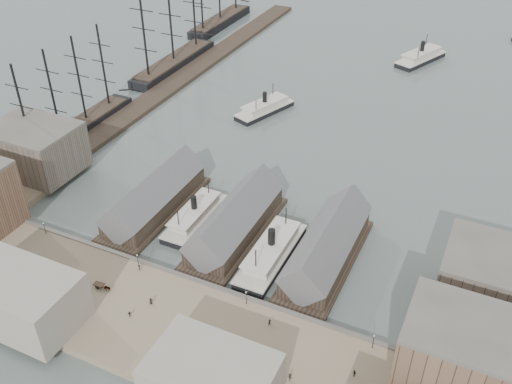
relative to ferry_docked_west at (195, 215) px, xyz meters
The scene contains 36 objects.
ground 21.71m from the ferry_docked_west, 53.00° to the right, with size 900.00×900.00×0.00m, color #4F5C58.
quay 39.47m from the ferry_docked_west, 70.76° to the right, with size 180.00×30.00×2.00m, color #817057.
seawall 25.96m from the ferry_docked_west, 59.93° to the right, with size 180.00×1.20×2.30m, color #59544C.
west_wharf 99.37m from the ferry_docked_west, 123.61° to the left, with size 10.00×220.00×1.60m, color #2D231C.
ferry_shed_west 13.25m from the ferry_docked_west, behind, with size 14.00×42.00×12.60m.
ferry_shed_center 13.25m from the ferry_docked_west, ahead, with size 14.00×42.00×12.60m.
ferry_shed_east 39.08m from the ferry_docked_west, ahead, with size 14.00×42.00×12.60m.
warehouse_west_back 57.42m from the ferry_docked_west, behind, with size 26.00×20.00×14.00m, color #60564C.
warehouse_east_front 84.76m from the ferry_docked_west, 20.32° to the right, with size 30.00×18.00×19.00m, color brown.
warehouse_east_back 81.37m from the ferry_docked_west, ahead, with size 28.00×20.00×15.00m, color #60564C.
street_bldg_center 59.49m from the ferry_docked_west, 56.18° to the right, with size 24.00×16.00×10.00m, color gray.
street_bldg_west 52.43m from the ferry_docked_west, 109.04° to the right, with size 30.00×16.00×12.00m, color gray.
lamp_post_far_w 40.24m from the ferry_docked_west, 142.84° to the right, with size 0.44×0.44×3.92m.
lamp_post_near_w 24.47m from the ferry_docked_west, 94.71° to the right, with size 0.44×0.44×3.92m.
lamp_post_near_e 37.13m from the ferry_docked_west, 40.90° to the right, with size 0.44×0.44×3.92m.
lamp_post_far_e 62.92m from the ferry_docked_west, 22.69° to the right, with size 0.44×0.44×3.92m.
ferry_docked_west is the anchor object (origin of this frame).
ferry_docked_east 26.59m from the ferry_docked_west, 12.06° to the right, with size 8.68×28.92×10.33m.
ferry_open_near 70.65m from the ferry_docked_west, 98.49° to the left, with size 15.83×26.25×9.00m.
ferry_open_mid 149.93m from the ferry_docked_west, 77.60° to the left, with size 18.62×29.51×10.14m.
sailing_ship_near 68.63m from the ferry_docked_west, 158.42° to the left, with size 8.27×56.98×34.00m.
sailing_ship_mid 113.15m from the ferry_docked_west, 125.01° to the left, with size 9.61×55.53×39.51m.
sailing_ship_far 169.01m from the ferry_docked_west, 115.85° to the left, with size 9.34×51.87×38.39m.
tram 74.20m from the ferry_docked_west, 25.06° to the right, with size 3.92×9.72×3.36m.
horse_cart_left 42.99m from the ferry_docked_west, 121.69° to the right, with size 4.66×3.47×1.52m.
horse_cart_center 34.89m from the ferry_docked_west, 97.12° to the right, with size 5.01×1.73×1.72m.
horse_cart_right 48.58m from the ferry_docked_west, 62.54° to the right, with size 4.66×1.95×1.49m.
pedestrian_1 44.42m from the ferry_docked_west, 124.80° to the right, with size 0.84×0.66×1.73m, color black.
pedestrian_2 25.28m from the ferry_docked_west, 92.30° to the right, with size 1.02×0.59×1.58m, color black.
pedestrian_3 39.48m from the ferry_docked_west, 81.35° to the right, with size 0.95×0.39×1.62m, color black.
pedestrian_4 34.61m from the ferry_docked_west, 76.60° to the right, with size 0.87×0.56×1.78m, color black.
pedestrian_5 45.28m from the ferry_docked_west, 60.47° to the right, with size 0.58×0.43×1.60m, color black.
pedestrian_6 45.14m from the ferry_docked_west, 37.93° to the right, with size 0.84×0.65×1.73m, color black.
pedestrian_7 59.92m from the ferry_docked_west, 41.05° to the right, with size 1.12×0.64×1.73m, color black.
pedestrian_8 65.44m from the ferry_docked_west, 30.13° to the right, with size 1.01×0.42×1.72m, color black.
pedestrian_10 42.81m from the ferry_docked_west, 106.26° to the right, with size 1.05×0.44×1.80m, color black.
Camera 1 is at (57.19, -90.87, 98.59)m, focal length 40.00 mm.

